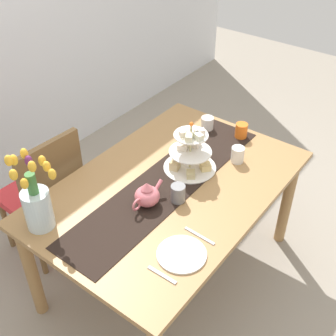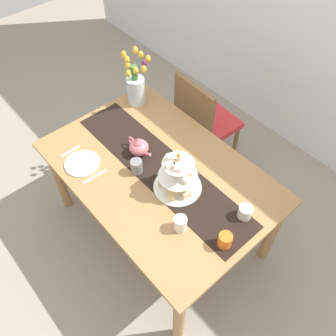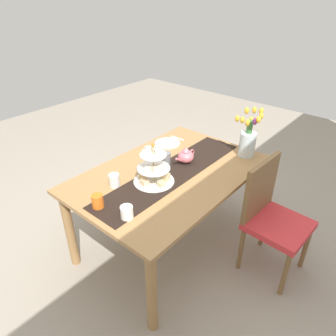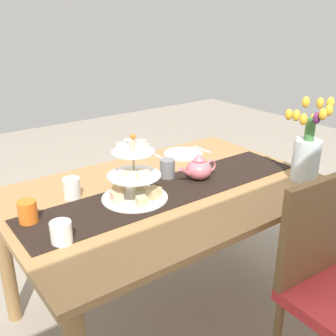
{
  "view_description": "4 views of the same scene",
  "coord_description": "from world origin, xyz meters",
  "px_view_note": "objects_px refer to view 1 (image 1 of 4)",
  "views": [
    {
      "loc": [
        -1.46,
        -1.09,
        2.24
      ],
      "look_at": [
        0.04,
        0.04,
        0.8
      ],
      "focal_mm": 46.61,
      "sensor_mm": 36.0,
      "label": 1
    },
    {
      "loc": [
        1.14,
        -0.91,
        2.5
      ],
      "look_at": [
        0.07,
        0.02,
        0.8
      ],
      "focal_mm": 38.19,
      "sensor_mm": 36.0,
      "label": 2
    },
    {
      "loc": [
        1.57,
        1.32,
        1.98
      ],
      "look_at": [
        0.03,
        0.0,
        0.78
      ],
      "focal_mm": 33.19,
      "sensor_mm": 36.0,
      "label": 3
    },
    {
      "loc": [
        1.03,
        1.4,
        1.52
      ],
      "look_at": [
        -0.01,
        -0.01,
        0.82
      ],
      "focal_mm": 42.49,
      "sensor_mm": 36.0,
      "label": 4
    }
  ],
  "objects_px": {
    "knife_left": "(199,236)",
    "mug_grey": "(178,193)",
    "tiered_cake_stand": "(190,154)",
    "fork_left": "(162,275)",
    "teapot": "(147,195)",
    "dining_table": "(170,198)",
    "mug_orange": "(241,131)",
    "dinner_plate_left": "(182,254)",
    "chair_left": "(45,192)",
    "cream_jug": "(207,123)",
    "mug_white_text": "(238,155)",
    "tulip_vase": "(36,202)"
  },
  "relations": [
    {
      "from": "tiered_cake_stand",
      "to": "cream_jug",
      "type": "distance_m",
      "value": 0.44
    },
    {
      "from": "chair_left",
      "to": "teapot",
      "type": "xyz_separation_m",
      "value": [
        0.11,
        -0.73,
        0.28
      ]
    },
    {
      "from": "tiered_cake_stand",
      "to": "cream_jug",
      "type": "bearing_deg",
      "value": 20.17
    },
    {
      "from": "teapot",
      "to": "mug_grey",
      "type": "bearing_deg",
      "value": -43.22
    },
    {
      "from": "dinner_plate_left",
      "to": "knife_left",
      "type": "xyz_separation_m",
      "value": [
        0.14,
        0.0,
        -0.0
      ]
    },
    {
      "from": "dining_table",
      "to": "tulip_vase",
      "type": "distance_m",
      "value": 0.74
    },
    {
      "from": "tiered_cake_stand",
      "to": "cream_jug",
      "type": "xyz_separation_m",
      "value": [
        0.41,
        0.15,
        -0.06
      ]
    },
    {
      "from": "dining_table",
      "to": "mug_white_text",
      "type": "height_order",
      "value": "mug_white_text"
    },
    {
      "from": "dining_table",
      "to": "dinner_plate_left",
      "type": "distance_m",
      "value": 0.51
    },
    {
      "from": "fork_left",
      "to": "teapot",
      "type": "bearing_deg",
      "value": 47.23
    },
    {
      "from": "fork_left",
      "to": "mug_grey",
      "type": "distance_m",
      "value": 0.49
    },
    {
      "from": "chair_left",
      "to": "teapot",
      "type": "relative_size",
      "value": 3.82
    },
    {
      "from": "mug_white_text",
      "to": "mug_orange",
      "type": "bearing_deg",
      "value": 24.98
    },
    {
      "from": "mug_grey",
      "to": "dining_table",
      "type": "bearing_deg",
      "value": 53.57
    },
    {
      "from": "chair_left",
      "to": "tulip_vase",
      "type": "xyz_separation_m",
      "value": [
        -0.32,
        -0.41,
        0.37
      ]
    },
    {
      "from": "fork_left",
      "to": "tiered_cake_stand",
      "type": "bearing_deg",
      "value": 26.04
    },
    {
      "from": "tiered_cake_stand",
      "to": "fork_left",
      "type": "relative_size",
      "value": 2.03
    },
    {
      "from": "dining_table",
      "to": "fork_left",
      "type": "bearing_deg",
      "value": -146.43
    },
    {
      "from": "chair_left",
      "to": "mug_white_text",
      "type": "xyz_separation_m",
      "value": [
        0.71,
        -0.91,
        0.27
      ]
    },
    {
      "from": "fork_left",
      "to": "mug_orange",
      "type": "height_order",
      "value": "mug_orange"
    },
    {
      "from": "dining_table",
      "to": "mug_white_text",
      "type": "xyz_separation_m",
      "value": [
        0.41,
        -0.18,
        0.15
      ]
    },
    {
      "from": "chair_left",
      "to": "mug_white_text",
      "type": "distance_m",
      "value": 1.19
    },
    {
      "from": "mug_grey",
      "to": "mug_orange",
      "type": "relative_size",
      "value": 1.0
    },
    {
      "from": "mug_orange",
      "to": "dinner_plate_left",
      "type": "bearing_deg",
      "value": -165.02
    },
    {
      "from": "dining_table",
      "to": "tulip_vase",
      "type": "bearing_deg",
      "value": 153.15
    },
    {
      "from": "teapot",
      "to": "dining_table",
      "type": "bearing_deg",
      "value": 0.0
    },
    {
      "from": "teapot",
      "to": "knife_left",
      "type": "height_order",
      "value": "teapot"
    },
    {
      "from": "teapot",
      "to": "cream_jug",
      "type": "height_order",
      "value": "teapot"
    },
    {
      "from": "tulip_vase",
      "to": "mug_white_text",
      "type": "xyz_separation_m",
      "value": [
        1.03,
        -0.5,
        -0.1
      ]
    },
    {
      "from": "tiered_cake_stand",
      "to": "knife_left",
      "type": "height_order",
      "value": "tiered_cake_stand"
    },
    {
      "from": "chair_left",
      "to": "cream_jug",
      "type": "distance_m",
      "value": 1.1
    },
    {
      "from": "fork_left",
      "to": "mug_white_text",
      "type": "height_order",
      "value": "mug_white_text"
    },
    {
      "from": "chair_left",
      "to": "dinner_plate_left",
      "type": "distance_m",
      "value": 1.1
    },
    {
      "from": "teapot",
      "to": "fork_left",
      "type": "height_order",
      "value": "teapot"
    },
    {
      "from": "chair_left",
      "to": "mug_orange",
      "type": "height_order",
      "value": "chair_left"
    },
    {
      "from": "teapot",
      "to": "tulip_vase",
      "type": "distance_m",
      "value": 0.54
    },
    {
      "from": "chair_left",
      "to": "fork_left",
      "type": "xyz_separation_m",
      "value": [
        -0.21,
        -1.07,
        0.22
      ]
    },
    {
      "from": "fork_left",
      "to": "mug_white_text",
      "type": "bearing_deg",
      "value": 9.88
    },
    {
      "from": "chair_left",
      "to": "mug_orange",
      "type": "relative_size",
      "value": 9.58
    },
    {
      "from": "mug_grey",
      "to": "mug_white_text",
      "type": "bearing_deg",
      "value": -8.25
    },
    {
      "from": "tiered_cake_stand",
      "to": "fork_left",
      "type": "height_order",
      "value": "tiered_cake_stand"
    },
    {
      "from": "knife_left",
      "to": "mug_grey",
      "type": "bearing_deg",
      "value": 58.42
    },
    {
      "from": "teapot",
      "to": "dinner_plate_left",
      "type": "height_order",
      "value": "teapot"
    },
    {
      "from": "dining_table",
      "to": "knife_left",
      "type": "height_order",
      "value": "knife_left"
    },
    {
      "from": "tiered_cake_stand",
      "to": "fork_left",
      "type": "xyz_separation_m",
      "value": [
        -0.7,
        -0.34,
        -0.09
      ]
    },
    {
      "from": "tulip_vase",
      "to": "cream_jug",
      "type": "bearing_deg",
      "value": -7.75
    },
    {
      "from": "dinner_plate_left",
      "to": "fork_left",
      "type": "relative_size",
      "value": 1.53
    },
    {
      "from": "knife_left",
      "to": "dinner_plate_left",
      "type": "bearing_deg",
      "value": 180.0
    },
    {
      "from": "mug_grey",
      "to": "mug_white_text",
      "type": "relative_size",
      "value": 1.0
    },
    {
      "from": "mug_orange",
      "to": "tiered_cake_stand",
      "type": "bearing_deg",
      "value": 171.24
    }
  ]
}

